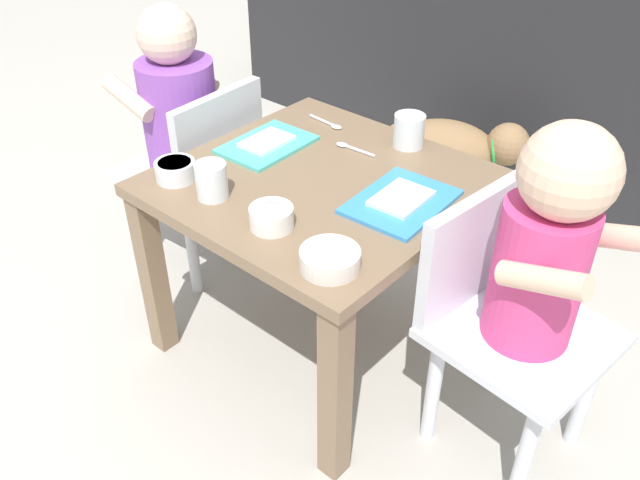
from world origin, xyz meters
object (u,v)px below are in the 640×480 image
dog (454,150)px  water_cup_right (212,183)px  food_tray_left (267,144)px  veggie_bowl_near (175,170)px  spoon_by_left_tray (351,148)px  dining_table (320,209)px  cereal_bowl_right_side (271,217)px  seated_child_left (183,117)px  seated_child_right (535,263)px  spoon_by_right_tray (329,123)px  cereal_bowl_left_side (330,259)px  food_tray_right (401,201)px  water_cup_left (409,133)px

dog → water_cup_right: 0.91m
food_tray_left → water_cup_right: 0.23m
veggie_bowl_near → spoon_by_left_tray: (0.18, 0.32, -0.02)m
dining_table → cereal_bowl_right_side: size_ratio=7.31×
veggie_bowl_near → water_cup_right: bearing=1.7°
seated_child_left → water_cup_right: (0.34, -0.20, 0.04)m
seated_child_right → dog: bearing=128.7°
water_cup_right → veggie_bowl_near: 0.11m
veggie_bowl_near → spoon_by_right_tray: (0.06, 0.38, -0.02)m
water_cup_right → spoon_by_left_tray: 0.33m
seated_child_left → cereal_bowl_right_side: seated_child_left is taller
dining_table → food_tray_left: (-0.17, 0.03, 0.08)m
cereal_bowl_left_side → spoon_by_left_tray: (-0.23, 0.34, -0.01)m
seated_child_right → food_tray_right: size_ratio=3.19×
food_tray_left → water_cup_left: size_ratio=2.86×
food_tray_left → spoon_by_right_tray: (0.03, 0.17, -0.00)m
water_cup_right → cereal_bowl_right_side: (0.15, 0.00, -0.01)m
seated_child_right → veggie_bowl_near: seated_child_right is taller
food_tray_left → spoon_by_right_tray: size_ratio=1.99×
seated_child_left → water_cup_left: 0.54m
food_tray_left → veggie_bowl_near: bearing=-99.2°
water_cup_left → spoon_by_right_tray: (-0.19, -0.03, -0.03)m
cereal_bowl_left_side → food_tray_left: bearing=148.1°
dog → spoon_by_right_tray: (-0.06, -0.49, 0.24)m
seated_child_right → water_cup_right: 0.59m
seated_child_left → food_tray_left: (0.27, 0.01, 0.02)m
food_tray_right → water_cup_right: bearing=-142.7°
cereal_bowl_left_side → spoon_by_left_tray: 0.42m
dining_table → veggie_bowl_near: (-0.21, -0.19, 0.09)m
cereal_bowl_right_side → cereal_bowl_left_side: bearing=-8.4°
veggie_bowl_near → spoon_by_left_tray: 0.37m
food_tray_right → cereal_bowl_right_side: (-0.13, -0.21, 0.02)m
food_tray_left → food_tray_right: same height
seated_child_right → water_cup_left: size_ratio=9.78×
water_cup_right → cereal_bowl_left_side: (0.31, -0.02, -0.01)m
dining_table → seated_child_left: size_ratio=0.84×
spoon_by_left_tray → spoon_by_right_tray: (-0.11, 0.06, 0.00)m
seated_child_left → food_tray_right: seated_child_left is taller
seated_child_right → dog: 0.89m
veggie_bowl_near → spoon_by_left_tray: veggie_bowl_near is taller
seated_child_left → water_cup_left: bearing=23.2°
dining_table → food_tray_right: bearing=9.1°
spoon_by_right_tray → food_tray_right: bearing=-27.7°
food_tray_left → veggie_bowl_near: (-0.03, -0.22, 0.01)m
dog → cereal_bowl_right_side: 0.92m
dog → spoon_by_right_tray: 0.55m
food_tray_left → water_cup_left: water_cup_left is taller
seated_child_right → water_cup_left: bearing=152.1°
cereal_bowl_left_side → seated_child_left: bearing=160.9°
food_tray_right → cereal_bowl_left_side: 0.24m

